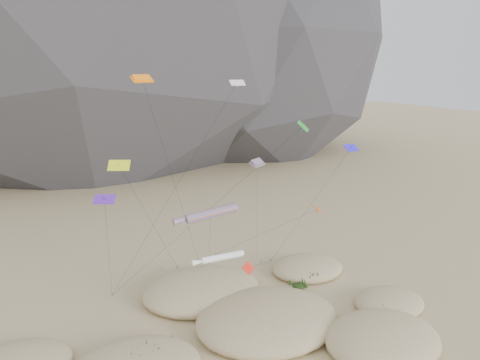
# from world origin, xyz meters

# --- Properties ---
(ground) EXTENTS (500.00, 500.00, 0.00)m
(ground) POSITION_xyz_m (0.00, 0.00, 0.00)
(ground) COLOR #CCB789
(ground) RESTS_ON ground
(dunes) EXTENTS (51.50, 35.58, 3.83)m
(dunes) POSITION_xyz_m (-1.64, 4.34, 0.74)
(dunes) COLOR #CCB789
(dunes) RESTS_ON ground
(dune_grass) EXTENTS (42.28, 26.60, 1.48)m
(dune_grass) POSITION_xyz_m (-2.38, 3.90, 0.85)
(dune_grass) COLOR black
(dune_grass) RESTS_ON ground
(kite_stakes) EXTENTS (24.06, 7.52, 0.30)m
(kite_stakes) POSITION_xyz_m (1.36, 23.45, 0.15)
(kite_stakes) COLOR #3F2D1E
(kite_stakes) RESTS_ON ground
(rainbow_tube_kite) EXTENTS (8.92, 11.29, 13.20)m
(rainbow_tube_kite) POSITION_xyz_m (-1.99, 12.28, 12.30)
(rainbow_tube_kite) COLOR #EB5418
(rainbow_tube_kite) RESTS_ON ground
(white_tube_kite) EXTENTS (5.78, 16.63, 9.38)m
(white_tube_kite) POSITION_xyz_m (-2.76, 7.62, 8.79)
(white_tube_kite) COLOR white
(white_tube_kite) RESTS_ON ground
(orange_parafoil) EXTENTS (11.29, 9.75, 28.11)m
(orange_parafoil) POSITION_xyz_m (-7.69, 16.61, 27.24)
(orange_parafoil) COLOR orange
(orange_parafoil) RESTS_ON ground
(multi_parafoil) EXTENTS (8.53, 13.60, 18.53)m
(multi_parafoil) POSITION_xyz_m (3.81, 11.06, 17.86)
(multi_parafoil) COLOR red
(multi_parafoil) RESTS_ON ground
(delta_kites) EXTENTS (29.12, 22.45, 27.25)m
(delta_kites) POSITION_xyz_m (1.59, 11.51, 17.24)
(delta_kites) COLOR #2A1BEC
(delta_kites) RESTS_ON ground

